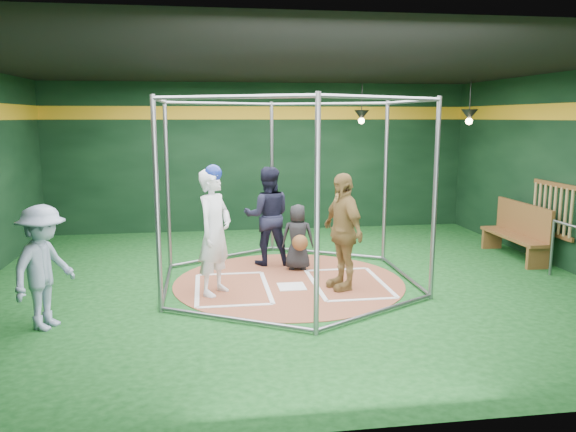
{
  "coord_description": "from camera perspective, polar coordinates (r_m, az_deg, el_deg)",
  "views": [
    {
      "loc": [
        -1.33,
        -8.87,
        2.7
      ],
      "look_at": [
        0.0,
        0.1,
        1.1
      ],
      "focal_mm": 35.0,
      "sensor_mm": 36.0,
      "label": 1
    }
  ],
  "objects": [
    {
      "name": "pendant_lamp_far",
      "position": [
        12.11,
        17.94,
        9.72
      ],
      "size": [
        0.34,
        0.34,
        0.9
      ],
      "color": "black",
      "rests_on": "room_shell"
    },
    {
      "name": "room_shell",
      "position": [
        9.03,
        0.09,
        3.99
      ],
      "size": [
        10.1,
        9.1,
        3.53
      ],
      "color": "#0D3C13",
      "rests_on": "ground"
    },
    {
      "name": "batter_box_right",
      "position": [
        9.32,
        6.15,
        -6.8
      ],
      "size": [
        1.17,
        1.77,
        0.01
      ],
      "color": "white",
      "rests_on": "clay_disc"
    },
    {
      "name": "clay_disc",
      "position": [
        9.37,
        0.09,
        -6.71
      ],
      "size": [
        3.8,
        3.8,
        0.01
      ],
      "primitive_type": "cylinder",
      "color": "#955036",
      "rests_on": "ground"
    },
    {
      "name": "visitor_leopard",
      "position": [
        8.86,
        5.55,
        -1.55
      ],
      "size": [
        0.72,
        1.16,
        1.84
      ],
      "primitive_type": "imported",
      "rotation": [
        0.0,
        0.0,
        -1.31
      ],
      "color": "tan",
      "rests_on": "clay_disc"
    },
    {
      "name": "batter_figure",
      "position": [
        8.6,
        -7.48,
        -1.5
      ],
      "size": [
        0.77,
        0.84,
        2.0
      ],
      "color": "white",
      "rests_on": "clay_disc"
    },
    {
      "name": "steel_railing",
      "position": [
        10.21,
        26.99,
        -2.65
      ],
      "size": [
        0.05,
        1.14,
        0.98
      ],
      "color": "slate",
      "rests_on": "ground"
    },
    {
      "name": "dugout_bench",
      "position": [
        11.72,
        22.35,
        -1.34
      ],
      "size": [
        0.43,
        1.84,
        1.08
      ],
      "color": "brown",
      "rests_on": "ground"
    },
    {
      "name": "catcher_figure",
      "position": [
        9.97,
        1.01,
        -2.18
      ],
      "size": [
        0.63,
        0.63,
        1.18
      ],
      "color": "black",
      "rests_on": "clay_disc"
    },
    {
      "name": "umpire",
      "position": [
        10.3,
        -2.09,
        0.01
      ],
      "size": [
        0.92,
        0.73,
        1.81
      ],
      "primitive_type": "imported",
      "rotation": [
        0.0,
        0.0,
        3.08
      ],
      "color": "black",
      "rests_on": "clay_disc"
    },
    {
      "name": "bystander_blue",
      "position": [
        7.85,
        -23.57,
        -4.81
      ],
      "size": [
        0.98,
        1.2,
        1.61
      ],
      "primitive_type": "imported",
      "rotation": [
        0.0,
        0.0,
        1.14
      ],
      "color": "#8C9CB9",
      "rests_on": "ground"
    },
    {
      "name": "bat_rack",
      "position": [
        11.31,
        25.27,
        0.65
      ],
      "size": [
        0.07,
        1.25,
        0.98
      ],
      "color": "brown",
      "rests_on": "room_shell"
    },
    {
      "name": "batter_box_left",
      "position": [
        9.04,
        -5.68,
        -7.31
      ],
      "size": [
        1.17,
        1.77,
        0.01
      ],
      "color": "white",
      "rests_on": "clay_disc"
    },
    {
      "name": "home_plate",
      "position": [
        9.08,
        0.37,
        -7.17
      ],
      "size": [
        0.43,
        0.43,
        0.01
      ],
      "primitive_type": "cube",
      "color": "white",
      "rests_on": "clay_disc"
    },
    {
      "name": "pendant_lamp_near",
      "position": [
        12.97,
        7.48,
        10.1
      ],
      "size": [
        0.34,
        0.34,
        0.9
      ],
      "color": "black",
      "rests_on": "room_shell"
    },
    {
      "name": "batting_cage",
      "position": [
        9.05,
        0.09,
        2.38
      ],
      "size": [
        4.05,
        4.67,
        3.0
      ],
      "color": "gray",
      "rests_on": "ground"
    }
  ]
}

